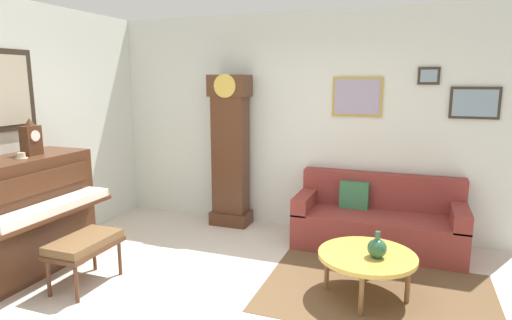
{
  "coord_description": "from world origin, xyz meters",
  "views": [
    {
      "loc": [
        1.42,
        -3.05,
        1.96
      ],
      "look_at": [
        -0.16,
        1.23,
        1.1
      ],
      "focal_mm": 30.06,
      "sensor_mm": 36.0,
      "label": 1
    }
  ],
  "objects_px": {
    "piano": "(22,216)",
    "couch": "(378,221)",
    "green_jug": "(377,248)",
    "piano_bench": "(84,245)",
    "mantel_clock": "(31,138)",
    "grandfather_clock": "(230,155)",
    "coffee_table": "(367,257)",
    "teacup": "(21,156)"
  },
  "relations": [
    {
      "from": "coffee_table",
      "to": "mantel_clock",
      "type": "height_order",
      "value": "mantel_clock"
    },
    {
      "from": "grandfather_clock",
      "to": "green_jug",
      "type": "height_order",
      "value": "grandfather_clock"
    },
    {
      "from": "green_jug",
      "to": "grandfather_clock",
      "type": "bearing_deg",
      "value": 144.3
    },
    {
      "from": "grandfather_clock",
      "to": "couch",
      "type": "distance_m",
      "value": 2.06
    },
    {
      "from": "coffee_table",
      "to": "green_jug",
      "type": "distance_m",
      "value": 0.15
    },
    {
      "from": "grandfather_clock",
      "to": "couch",
      "type": "xyz_separation_m",
      "value": [
        1.95,
        -0.14,
        -0.65
      ]
    },
    {
      "from": "teacup",
      "to": "piano",
      "type": "bearing_deg",
      "value": -179.35
    },
    {
      "from": "couch",
      "to": "teacup",
      "type": "relative_size",
      "value": 16.38
    },
    {
      "from": "couch",
      "to": "piano_bench",
      "type": "bearing_deg",
      "value": -142.01
    },
    {
      "from": "coffee_table",
      "to": "teacup",
      "type": "distance_m",
      "value": 3.44
    },
    {
      "from": "grandfather_clock",
      "to": "teacup",
      "type": "relative_size",
      "value": 17.5
    },
    {
      "from": "green_jug",
      "to": "piano",
      "type": "bearing_deg",
      "value": -169.28
    },
    {
      "from": "piano",
      "to": "teacup",
      "type": "xyz_separation_m",
      "value": [
        0.07,
        0.0,
        0.62
      ]
    },
    {
      "from": "piano_bench",
      "to": "couch",
      "type": "bearing_deg",
      "value": 37.99
    },
    {
      "from": "couch",
      "to": "teacup",
      "type": "distance_m",
      "value": 3.91
    },
    {
      "from": "piano",
      "to": "couch",
      "type": "bearing_deg",
      "value": 30.7
    },
    {
      "from": "green_jug",
      "to": "couch",
      "type": "bearing_deg",
      "value": 94.03
    },
    {
      "from": "piano",
      "to": "couch",
      "type": "xyz_separation_m",
      "value": [
        3.33,
        1.97,
        -0.29
      ]
    },
    {
      "from": "couch",
      "to": "teacup",
      "type": "bearing_deg",
      "value": -148.74
    },
    {
      "from": "couch",
      "to": "green_jug",
      "type": "bearing_deg",
      "value": -85.97
    },
    {
      "from": "teacup",
      "to": "green_jug",
      "type": "bearing_deg",
      "value": 10.94
    },
    {
      "from": "piano_bench",
      "to": "coffee_table",
      "type": "relative_size",
      "value": 0.8
    },
    {
      "from": "grandfather_clock",
      "to": "teacup",
      "type": "distance_m",
      "value": 2.5
    },
    {
      "from": "green_jug",
      "to": "teacup",
      "type": "bearing_deg",
      "value": -169.06
    },
    {
      "from": "coffee_table",
      "to": "green_jug",
      "type": "relative_size",
      "value": 3.67
    },
    {
      "from": "piano_bench",
      "to": "teacup",
      "type": "distance_m",
      "value": 1.08
    },
    {
      "from": "piano",
      "to": "grandfather_clock",
      "type": "xyz_separation_m",
      "value": [
        1.37,
        2.12,
        0.36
      ]
    },
    {
      "from": "grandfather_clock",
      "to": "coffee_table",
      "type": "relative_size",
      "value": 2.31
    },
    {
      "from": "piano",
      "to": "green_jug",
      "type": "distance_m",
      "value": 3.48
    },
    {
      "from": "piano_bench",
      "to": "couch",
      "type": "relative_size",
      "value": 0.37
    },
    {
      "from": "piano_bench",
      "to": "grandfather_clock",
      "type": "distance_m",
      "value": 2.28
    },
    {
      "from": "coffee_table",
      "to": "green_jug",
      "type": "height_order",
      "value": "green_jug"
    },
    {
      "from": "piano",
      "to": "piano_bench",
      "type": "relative_size",
      "value": 2.06
    },
    {
      "from": "piano",
      "to": "green_jug",
      "type": "relative_size",
      "value": 6.0
    },
    {
      "from": "grandfather_clock",
      "to": "teacup",
      "type": "height_order",
      "value": "grandfather_clock"
    },
    {
      "from": "piano",
      "to": "teacup",
      "type": "relative_size",
      "value": 12.41
    },
    {
      "from": "couch",
      "to": "mantel_clock",
      "type": "distance_m",
      "value": 3.91
    },
    {
      "from": "piano",
      "to": "teacup",
      "type": "height_order",
      "value": "teacup"
    },
    {
      "from": "mantel_clock",
      "to": "green_jug",
      "type": "distance_m",
      "value": 3.55
    },
    {
      "from": "mantel_clock",
      "to": "green_jug",
      "type": "xyz_separation_m",
      "value": [
        3.42,
        0.45,
        -0.87
      ]
    },
    {
      "from": "piano_bench",
      "to": "mantel_clock",
      "type": "height_order",
      "value": "mantel_clock"
    },
    {
      "from": "grandfather_clock",
      "to": "couch",
      "type": "relative_size",
      "value": 1.07
    }
  ]
}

